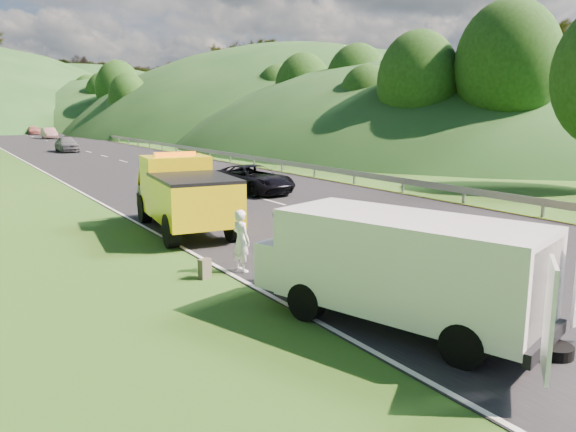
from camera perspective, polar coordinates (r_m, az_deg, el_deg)
ground at (r=16.53m, az=7.30°, el=-4.32°), size 320.00×320.00×0.00m
road_surface at (r=54.07m, az=-18.16°, el=5.80°), size 14.00×200.00×0.02m
guardrail at (r=68.06m, az=-14.82°, el=6.91°), size 0.06×140.00×1.52m
tree_line_right at (r=79.64m, az=-7.69°, el=7.70°), size 14.00×140.00×14.00m
hills_backdrop at (r=147.96m, az=-26.11°, el=8.14°), size 201.00×288.60×44.00m
tow_truck at (r=20.17m, az=-10.48°, el=2.22°), size 3.13×6.60×2.73m
white_van at (r=11.30m, az=11.24°, el=-4.91°), size 4.49×6.87×2.26m
woman at (r=15.18m, az=-4.72°, el=-5.66°), size 0.53×0.67×1.67m
child at (r=14.23m, az=0.31°, el=-6.76°), size 0.68×0.65×1.11m
worker at (r=12.46m, az=16.33°, el=-9.83°), size 1.41×1.11×1.91m
suitcase at (r=14.63m, az=-8.46°, el=-5.32°), size 0.36×0.28×0.52m
spare_tire at (r=11.24m, az=25.35°, el=-12.80°), size 0.66×0.66×0.20m
passing_suv at (r=29.14m, az=-3.56°, el=2.37°), size 3.00×5.34×1.41m
dist_car_a at (r=60.50m, az=-21.50°, el=6.06°), size 1.82×4.52×1.54m
dist_car_b at (r=87.95m, az=-23.06°, el=7.23°), size 1.64×4.69×1.55m
dist_car_c at (r=103.08m, az=-24.37°, el=7.55°), size 1.90×4.67×1.35m
dist_car_d at (r=120.99m, az=-25.25°, el=7.84°), size 1.82×4.52×1.54m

